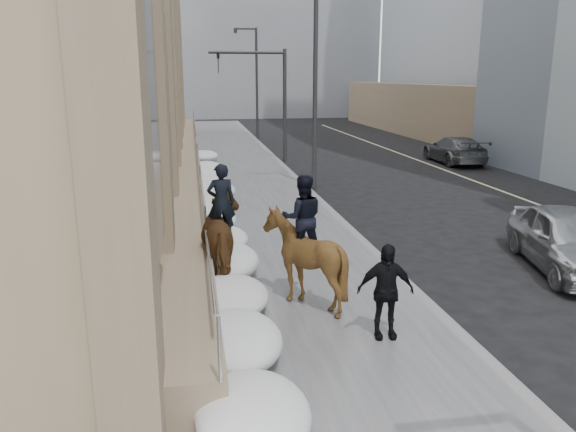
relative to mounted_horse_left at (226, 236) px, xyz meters
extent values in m
plane|color=black|center=(1.37, -3.67, -1.17)|extent=(140.00, 140.00, 0.00)
cube|color=#4A4A4C|center=(1.37, 6.33, -1.11)|extent=(5.00, 80.00, 0.12)
cube|color=slate|center=(3.99, 6.33, -1.11)|extent=(0.24, 80.00, 0.12)
cube|color=#BFB78C|center=(11.87, 6.33, -1.17)|extent=(0.15, 70.00, 0.01)
cube|color=#7D6C51|center=(-0.88, 16.33, -0.72)|extent=(1.10, 44.00, 0.90)
cylinder|color=silver|center=(-0.43, 16.33, 0.18)|extent=(0.06, 42.00, 0.06)
cube|color=black|center=(-1.33, 9.33, 2.83)|extent=(0.20, 2.20, 4.50)
cube|color=gray|center=(-4.63, 68.33, 8.83)|extent=(24.00, 12.00, 20.00)
cylinder|color=#2D2D30|center=(4.27, 10.33, 2.83)|extent=(0.18, 0.18, 8.00)
cylinder|color=#2D2D30|center=(4.27, 30.33, 2.83)|extent=(0.18, 0.18, 8.00)
cube|color=#2D2D30|center=(3.47, 30.33, 6.73)|extent=(1.60, 0.15, 0.12)
cylinder|color=#2D2D30|center=(2.77, 30.33, 6.58)|extent=(0.24, 0.24, 0.30)
cylinder|color=#2D2D30|center=(4.37, 18.33, 1.83)|extent=(0.20, 0.20, 6.00)
cylinder|color=#2D2D30|center=(2.37, 18.33, 4.63)|extent=(4.00, 0.16, 0.16)
imported|color=black|center=(0.87, 18.33, 4.13)|extent=(0.18, 0.22, 1.10)
ellipsoid|color=silver|center=(-0.08, -3.67, -0.71)|extent=(1.50, 2.10, 0.68)
ellipsoid|color=silver|center=(-0.03, 0.33, -0.69)|extent=(1.60, 2.20, 0.72)
ellipsoid|color=silver|center=(-0.13, 4.33, -0.73)|extent=(1.40, 2.00, 0.64)
ellipsoid|color=silver|center=(0.02, 8.33, -0.67)|extent=(1.70, 2.30, 0.76)
ellipsoid|color=silver|center=(-0.08, 12.33, -0.72)|extent=(1.50, 2.10, 0.66)
imported|color=#462B15|center=(0.00, -0.01, -0.07)|extent=(1.34, 2.45, 1.97)
imported|color=black|center=(0.00, 0.14, 0.73)|extent=(0.67, 0.49, 1.72)
imported|color=#432C13|center=(1.44, -1.57, -0.10)|extent=(1.68, 1.86, 1.91)
imported|color=black|center=(1.44, -1.42, 0.70)|extent=(0.89, 0.72, 1.72)
imported|color=black|center=(2.56, -3.27, -0.20)|extent=(1.04, 0.51, 1.71)
imported|color=#A2A5A9|center=(8.24, -0.30, -0.41)|extent=(2.79, 4.79, 1.53)
imported|color=#515459|center=(13.37, 16.38, -0.45)|extent=(2.20, 5.04, 1.44)
camera|label=1|loc=(-0.67, -12.01, 3.45)|focal=35.00mm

